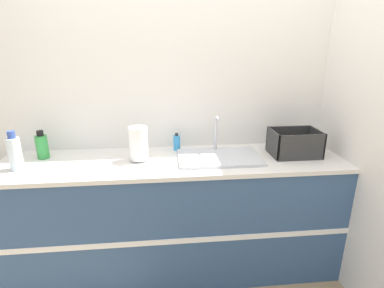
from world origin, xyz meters
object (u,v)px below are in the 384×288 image
(sink, at_px, (219,156))
(paper_towel_roll, at_px, (139,144))
(soap_dispenser, at_px, (177,143))
(bottle_clear, at_px, (15,153))
(dish_rack, at_px, (294,145))
(bottle_green, at_px, (42,146))

(sink, xyz_separation_m, paper_towel_roll, (-0.56, 0.02, 0.10))
(paper_towel_roll, bearing_deg, sink, -2.20)
(paper_towel_roll, xyz_separation_m, soap_dispenser, (0.27, 0.19, -0.06))
(sink, height_order, paper_towel_roll, sink)
(paper_towel_roll, height_order, bottle_clear, bottle_clear)
(bottle_clear, bearing_deg, sink, 2.63)
(dish_rack, xyz_separation_m, bottle_clear, (-1.89, -0.08, 0.04))
(paper_towel_roll, relative_size, soap_dispenser, 1.78)
(sink, relative_size, dish_rack, 1.70)
(dish_rack, bearing_deg, soap_dispenser, 167.23)
(bottle_clear, distance_m, soap_dispenser, 1.08)
(sink, xyz_separation_m, bottle_green, (-1.24, 0.14, 0.07))
(sink, distance_m, dish_rack, 0.56)
(paper_towel_roll, bearing_deg, soap_dispenser, 34.82)
(bottle_clear, relative_size, bottle_green, 1.28)
(paper_towel_roll, bearing_deg, bottle_clear, -173.91)
(bottle_green, distance_m, soap_dispenser, 0.96)
(bottle_clear, distance_m, bottle_green, 0.22)
(soap_dispenser, bearing_deg, bottle_green, -175.59)
(bottle_clear, bearing_deg, soap_dispenser, 14.56)
(paper_towel_roll, height_order, soap_dispenser, paper_towel_roll)
(sink, xyz_separation_m, bottle_clear, (-1.33, -0.06, 0.10))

